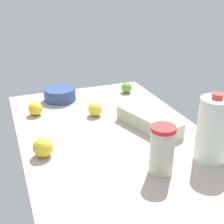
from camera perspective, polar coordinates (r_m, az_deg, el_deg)
countertop at (r=132.93cm, az=-0.00°, el=-4.54°), size 120.00×76.00×3.00cm
mixing_bowl at (r=168.34cm, az=-9.50°, el=3.23°), size 16.77×16.77×6.56cm
milk_jug at (r=114.93cm, az=17.94°, el=-3.09°), size 11.02×11.02×25.39cm
egg_carton at (r=136.17cm, az=6.74°, el=-1.75°), size 33.10×18.89×6.46cm
tumbler_cup at (r=104.93cm, az=9.13°, el=-6.86°), size 8.36×8.36×17.28cm
lemon_loose at (r=147.61cm, az=-3.10°, el=0.53°), size 6.63×6.63×6.63cm
lemon_near_front at (r=152.54cm, az=-13.84°, el=0.62°), size 6.61×6.61×6.61cm
lime_by_jug at (r=177.05cm, az=2.67°, el=4.46°), size 5.85×5.85×5.85cm
lemon_beside_bowl at (r=117.70cm, az=-12.49°, el=-6.30°), size 7.45×7.45×7.45cm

